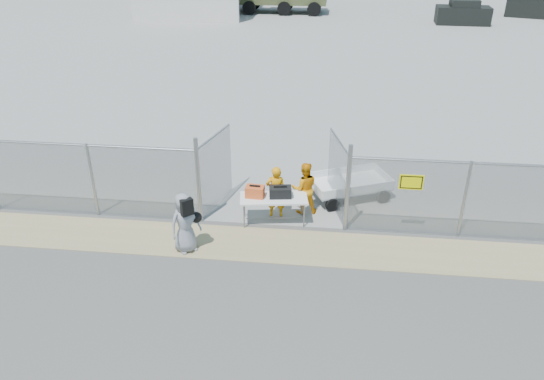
# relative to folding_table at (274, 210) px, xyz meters

# --- Properties ---
(ground) EXTENTS (160.00, 160.00, 0.00)m
(ground) POSITION_rel_folding_table_xyz_m (-0.03, -2.18, -0.39)
(ground) COLOR #404040
(tarmac_inside) EXTENTS (160.00, 80.00, 0.01)m
(tarmac_inside) POSITION_rel_folding_table_xyz_m (-0.03, 39.82, -0.38)
(tarmac_inside) COLOR gray
(tarmac_inside) RESTS_ON ground
(dirt_strip) EXTENTS (44.00, 1.60, 0.01)m
(dirt_strip) POSITION_rel_folding_table_xyz_m (-0.03, -1.18, -0.38)
(dirt_strip) COLOR tan
(dirt_strip) RESTS_ON ground
(chain_link_fence) EXTENTS (40.00, 0.20, 2.20)m
(chain_link_fence) POSITION_rel_folding_table_xyz_m (-0.03, -0.18, 0.71)
(chain_link_fence) COLOR gray
(chain_link_fence) RESTS_ON ground
(folding_table) EXTENTS (1.93, 1.02, 0.78)m
(folding_table) POSITION_rel_folding_table_xyz_m (0.00, 0.00, 0.00)
(folding_table) COLOR white
(folding_table) RESTS_ON ground
(orange_bag) EXTENTS (0.51, 0.36, 0.31)m
(orange_bag) POSITION_rel_folding_table_xyz_m (-0.51, -0.01, 0.54)
(orange_bag) COLOR #ED5A24
(orange_bag) RESTS_ON folding_table
(black_duffel) EXTENTS (0.64, 0.43, 0.29)m
(black_duffel) POSITION_rel_folding_table_xyz_m (0.18, 0.06, 0.53)
(black_duffel) COLOR black
(black_duffel) RESTS_ON folding_table
(security_worker_left) EXTENTS (0.58, 0.40, 1.54)m
(security_worker_left) POSITION_rel_folding_table_xyz_m (0.02, 0.35, 0.38)
(security_worker_left) COLOR orange
(security_worker_left) RESTS_ON ground
(security_worker_right) EXTENTS (0.85, 0.72, 1.55)m
(security_worker_right) POSITION_rel_folding_table_xyz_m (0.80, 0.64, 0.38)
(security_worker_right) COLOR orange
(security_worker_right) RESTS_ON ground
(visitor) EXTENTS (0.94, 0.91, 1.62)m
(visitor) POSITION_rel_folding_table_xyz_m (-2.05, -1.62, 0.42)
(visitor) COLOR gray
(visitor) RESTS_ON ground
(utility_trailer) EXTENTS (3.37, 2.63, 0.73)m
(utility_trailer) POSITION_rel_folding_table_xyz_m (2.11, 1.71, -0.03)
(utility_trailer) COLOR white
(utility_trailer) RESTS_ON ground
(parked_vehicle_near) EXTENTS (3.97, 1.90, 1.77)m
(parked_vehicle_near) POSITION_rel_folding_table_xyz_m (11.04, 30.16, 0.49)
(parked_vehicle_near) COLOR black
(parked_vehicle_near) RESTS_ON ground
(parked_vehicle_mid) EXTENTS (4.99, 3.36, 2.07)m
(parked_vehicle_mid) POSITION_rel_folding_table_xyz_m (17.53, 33.90, 0.64)
(parked_vehicle_mid) COLOR black
(parked_vehicle_mid) RESTS_ON ground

